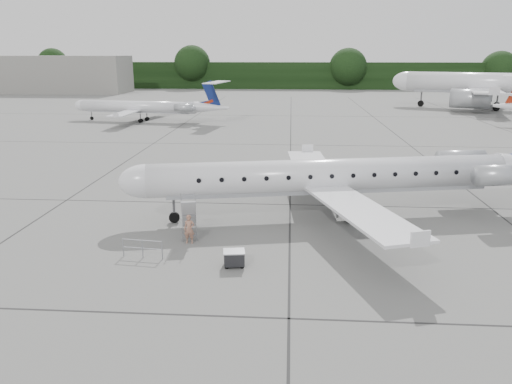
# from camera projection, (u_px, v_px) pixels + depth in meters

# --- Properties ---
(ground) EXTENTS (320.00, 320.00, 0.00)m
(ground) POSITION_uv_depth(u_px,v_px,m) (367.00, 241.00, 29.14)
(ground) COLOR slate
(ground) RESTS_ON ground
(treeline) EXTENTS (260.00, 4.00, 8.00)m
(treeline) POSITION_uv_depth(u_px,v_px,m) (306.00, 76.00, 153.01)
(treeline) COLOR black
(treeline) RESTS_ON ground
(terminal_building) EXTENTS (40.00, 14.00, 10.00)m
(terminal_building) POSITION_uv_depth(u_px,v_px,m) (55.00, 74.00, 138.14)
(terminal_building) COLOR slate
(terminal_building) RESTS_ON ground
(main_regional_jet) EXTENTS (34.23, 27.56, 7.82)m
(main_regional_jet) POSITION_uv_depth(u_px,v_px,m) (330.00, 159.00, 32.62)
(main_regional_jet) COLOR silver
(main_regional_jet) RESTS_ON ground
(airstair) EXTENTS (1.33, 2.62, 2.45)m
(airstair) POSITION_uv_depth(u_px,v_px,m) (189.00, 215.00, 29.89)
(airstair) COLOR silver
(airstair) RESTS_ON ground
(passenger) EXTENTS (0.63, 0.43, 1.70)m
(passenger) POSITION_uv_depth(u_px,v_px,m) (189.00, 229.00, 28.66)
(passenger) COLOR #9D6A55
(passenger) RESTS_ON ground
(safety_railing) EXTENTS (2.20, 0.31, 1.00)m
(safety_railing) POSITION_uv_depth(u_px,v_px,m) (143.00, 249.00, 26.67)
(safety_railing) COLOR gray
(safety_railing) RESTS_ON ground
(baggage_cart) EXTENTS (1.15, 0.99, 0.90)m
(baggage_cart) POSITION_uv_depth(u_px,v_px,m) (234.00, 258.00, 25.62)
(baggage_cart) COLOR black
(baggage_cart) RESTS_ON ground
(bg_narrowbody) EXTENTS (46.59, 40.47, 14.00)m
(bg_narrowbody) POSITION_uv_depth(u_px,v_px,m) (490.00, 73.00, 96.26)
(bg_narrowbody) COLOR silver
(bg_narrowbody) RESTS_ON ground
(bg_regional_left) EXTENTS (27.38, 21.55, 6.54)m
(bg_regional_left) POSITION_uv_depth(u_px,v_px,m) (137.00, 101.00, 79.61)
(bg_regional_left) COLOR silver
(bg_regional_left) RESTS_ON ground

